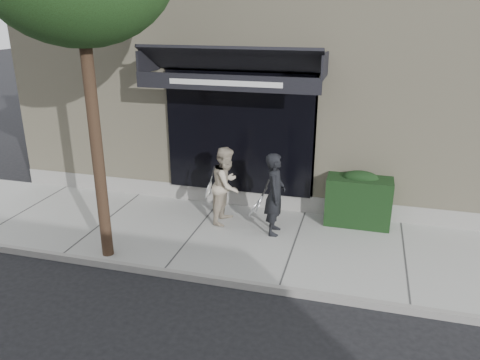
% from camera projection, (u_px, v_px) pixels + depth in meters
% --- Properties ---
extents(ground, '(80.00, 80.00, 0.00)m').
position_uv_depth(ground, '(294.00, 249.00, 8.92)').
color(ground, black).
rests_on(ground, ground).
extents(sidewalk, '(20.00, 3.00, 0.12)m').
position_uv_depth(sidewalk, '(294.00, 246.00, 8.90)').
color(sidewalk, '#A3A39D').
rests_on(sidewalk, ground).
extents(curb, '(20.00, 0.10, 0.14)m').
position_uv_depth(curb, '(279.00, 290.00, 7.49)').
color(curb, gray).
rests_on(curb, ground).
extents(building_facade, '(14.30, 8.04, 5.64)m').
position_uv_depth(building_facade, '(327.00, 72.00, 12.47)').
color(building_facade, '#BBAF8F').
rests_on(building_facade, ground).
extents(hedge, '(1.30, 0.70, 1.14)m').
position_uv_depth(hedge, '(358.00, 199.00, 9.55)').
color(hedge, black).
rests_on(hedge, sidewalk).
extents(pedestrian_front, '(0.65, 0.85, 1.64)m').
position_uv_depth(pedestrian_front, '(275.00, 194.00, 9.03)').
color(pedestrian_front, black).
rests_on(pedestrian_front, sidewalk).
extents(pedestrian_back, '(0.74, 0.83, 1.60)m').
position_uv_depth(pedestrian_back, '(227.00, 185.00, 9.55)').
color(pedestrian_back, '#BCAD96').
rests_on(pedestrian_back, sidewalk).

